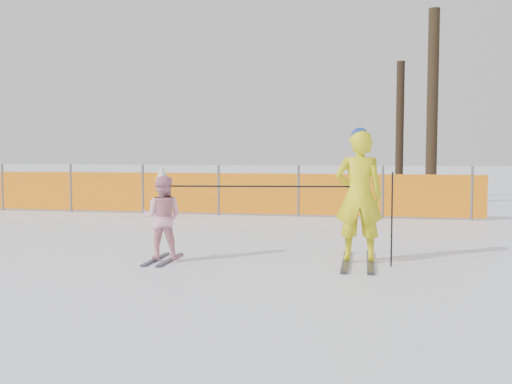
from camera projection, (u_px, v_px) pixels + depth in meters
ground at (249, 268)px, 7.70m from camera, size 120.00×120.00×0.00m
adult at (359, 196)px, 8.04m from camera, size 0.70×1.70×1.91m
child at (162, 217)px, 8.20m from camera, size 0.61×1.01×1.39m
ski_poles at (303, 197)px, 7.99m from camera, size 3.12×0.38×1.30m
safety_fence at (186, 192)px, 14.36m from camera, size 14.37×0.06×1.25m
tree_trunks at (450, 117)px, 17.47m from camera, size 5.03×1.85×5.82m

